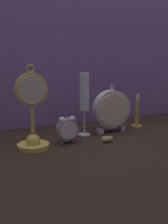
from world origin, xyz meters
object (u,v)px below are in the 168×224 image
at_px(pocket_watch_on_stand, 32,120).
at_px(wine_cork, 106,139).
at_px(champagne_flute, 84,96).
at_px(mantel_clock_silver, 111,109).
at_px(brass_candlestick, 137,117).
at_px(alarm_clock_twin_bell, 67,128).

distance_m(pocket_watch_on_stand, wine_cork, 0.29).
bearing_deg(champagne_flute, wine_cork, -72.77).
relative_size(champagne_flute, wine_cork, 5.96).
bearing_deg(pocket_watch_on_stand, mantel_clock_silver, 12.38).
bearing_deg(brass_candlestick, champagne_flute, -177.23).
xyz_separation_m(champagne_flute, brass_candlestick, (0.26, 0.01, -0.11)).
bearing_deg(brass_candlestick, wine_cork, -149.06).
height_order(alarm_clock_twin_bell, wine_cork, alarm_clock_twin_bell).
bearing_deg(champagne_flute, pocket_watch_on_stand, -160.80).
xyz_separation_m(pocket_watch_on_stand, mantel_clock_silver, (0.35, 0.08, -0.01)).
relative_size(mantel_clock_silver, brass_candlestick, 1.34).
relative_size(pocket_watch_on_stand, champagne_flute, 1.17).
height_order(pocket_watch_on_stand, brass_candlestick, pocket_watch_on_stand).
height_order(alarm_clock_twin_bell, champagne_flute, champagne_flute).
relative_size(alarm_clock_twin_bell, champagne_flute, 0.41).
bearing_deg(champagne_flute, brass_candlestick, 2.77).
relative_size(pocket_watch_on_stand, wine_cork, 6.98).
distance_m(alarm_clock_twin_bell, brass_candlestick, 0.37).
relative_size(pocket_watch_on_stand, alarm_clock_twin_bell, 2.89).
xyz_separation_m(alarm_clock_twin_bell, brass_candlestick, (0.36, 0.09, -0.01)).
xyz_separation_m(alarm_clock_twin_bell, wine_cork, (0.14, -0.05, -0.04)).
xyz_separation_m(alarm_clock_twin_bell, mantel_clock_silver, (0.22, 0.07, 0.04)).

